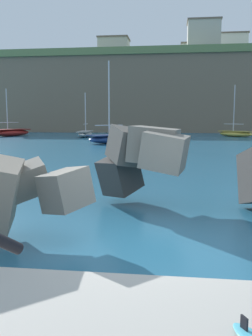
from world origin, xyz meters
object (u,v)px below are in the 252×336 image
Objects in this scene: boat_mid_left at (236,133)px; station_building_central at (203,38)px; boat_mid_right at (11,132)px; station_building_west at (114,50)px; station_building_annex at (230,49)px; boat_near_right at (113,138)px; boat_far_left at (85,133)px; station_building_east at (195,55)px; mooring_buoy_inner at (175,136)px.

station_building_central reaches higher than boat_mid_left.
boat_mid_right is (-29.67, -2.51, 0.08)m from boat_mid_left.
station_building_annex is (24.14, 4.26, 0.53)m from station_building_west.
boat_mid_right is 1.02× the size of station_building_central.
station_building_west is at bearing 98.96° from boat_near_right.
boat_near_right is 20.23m from boat_mid_left.
boat_far_left is 45.45m from station_building_annex.
boat_near_right is 46.63m from station_building_west.
boat_mid_left is (13.78, 14.81, -0.04)m from boat_near_right.
boat_far_left is at bearing -113.07° from station_building_east.
boat_mid_left is 29.77m from boat_mid_right.
boat_mid_left is 1.01× the size of station_building_east.
boat_near_right reaches higher than boat_mid_left.
station_building_west is 18.94m from station_building_central.
station_building_east is (16.90, 5.41, -0.34)m from station_building_west.
station_building_east is at bearing 78.31° from boat_near_right.
boat_mid_right is at bearing -137.70° from station_building_central.
boat_near_right is at bearing -119.95° from mooring_buoy_inner.
boat_near_right is 1.10× the size of station_building_annex.
station_building_west is at bearing 159.72° from station_building_central.
boat_mid_left reaches higher than mooring_buoy_inner.
station_building_annex reaches higher than station_building_east.
boat_far_left is 14.80× the size of mooring_buoy_inner.
boat_mid_left is at bearing 47.07° from boat_near_right.
station_building_east is (25.96, 36.38, 15.59)m from boat_mid_right.
station_building_central is 12.57m from station_building_annex.
boat_near_right is 1.21× the size of station_building_west.
station_building_east is at bearing 83.80° from mooring_buoy_inner.
boat_mid_left is 37.51m from station_building_east.
boat_mid_right is (-15.89, 12.31, 0.03)m from boat_near_right.
station_building_annex is at bearing 57.26° from boat_far_left.
station_building_west is 24.52m from station_building_annex.
boat_mid_right is 21.89m from mooring_buoy_inner.
boat_near_right is at bearing -106.59° from station_building_central.
boat_far_left is 35.21m from station_building_west.
station_building_east is (15.65, 36.75, 15.69)m from boat_far_left.
station_building_west reaches higher than mooring_buoy_inner.
station_building_west is 0.91× the size of station_building_annex.
boat_mid_right is 14.22× the size of mooring_buoy_inner.
station_building_central is at bearing 56.31° from boat_far_left.
station_building_east is at bearing 66.93° from boat_far_left.
station_building_east is (4.18, 38.46, 15.90)m from mooring_buoy_inner.
boat_far_left is 0.99× the size of station_building_east.
boat_mid_right reaches higher than boat_far_left.
station_building_east is at bearing 94.13° from station_building_central.
boat_near_right is at bearing -64.98° from boat_far_left.
station_building_annex is at bearing 83.83° from boat_mid_left.
station_building_central is at bearing 42.30° from boat_mid_right.
boat_far_left is 1.06× the size of station_building_central.
station_building_west is (-1.25, 31.33, 16.02)m from boat_far_left.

